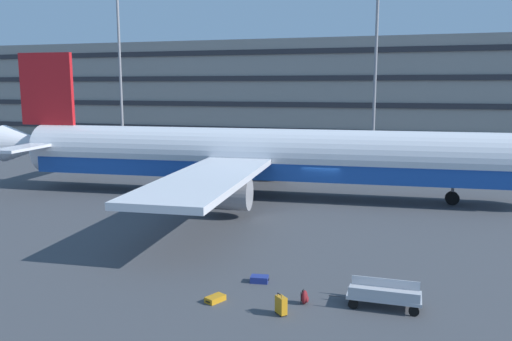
% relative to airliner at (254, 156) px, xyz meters
% --- Properties ---
extents(ground_plane, '(600.00, 600.00, 0.00)m').
position_rel_airliner_xyz_m(ground_plane, '(5.09, -0.50, -2.89)').
color(ground_plane, '#424449').
extents(terminal_structure, '(134.70, 20.92, 14.30)m').
position_rel_airliner_xyz_m(terminal_structure, '(5.09, 45.46, 4.26)').
color(terminal_structure, gray).
rests_on(terminal_structure, ground_plane).
extents(airliner, '(40.86, 33.11, 10.39)m').
position_rel_airliner_xyz_m(airliner, '(0.00, 0.00, 0.00)').
color(airliner, silver).
rests_on(airliner, ground_plane).
extents(light_mast_far_left, '(1.80, 0.50, 26.11)m').
position_rel_airliner_xyz_m(light_mast_far_left, '(-27.40, 28.18, 11.92)').
color(light_mast_far_left, gray).
rests_on(light_mast_far_left, ground_plane).
extents(light_mast_left, '(1.80, 0.50, 19.73)m').
position_rel_airliner_xyz_m(light_mast_left, '(6.44, 28.18, 8.63)').
color(light_mast_left, gray).
rests_on(light_mast_left, ground_plane).
extents(suitcase_silver, '(0.78, 0.56, 0.26)m').
position_rel_airliner_xyz_m(suitcase_silver, '(5.11, -16.17, -2.76)').
color(suitcase_silver, navy).
rests_on(suitcase_silver, ground_plane).
extents(suitcase_scuffed, '(0.49, 0.49, 0.78)m').
position_rel_airliner_xyz_m(suitcase_scuffed, '(6.67, -18.89, -2.53)').
color(suitcase_scuffed, orange).
rests_on(suitcase_scuffed, ground_plane).
extents(suitcase_navy, '(0.70, 0.84, 0.21)m').
position_rel_airliner_xyz_m(suitcase_navy, '(4.07, -18.48, -2.78)').
color(suitcase_navy, orange).
rests_on(suitcase_navy, ground_plane).
extents(backpack_orange, '(0.28, 0.39, 0.57)m').
position_rel_airliner_xyz_m(backpack_orange, '(7.29, -17.76, -2.64)').
color(backpack_orange, maroon).
rests_on(backpack_orange, ground_plane).
extents(baggage_cart, '(3.30, 1.32, 0.82)m').
position_rel_airliner_xyz_m(baggage_cart, '(10.07, -17.14, -2.46)').
color(baggage_cart, '#B7B7BC').
rests_on(baggage_cart, ground_plane).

